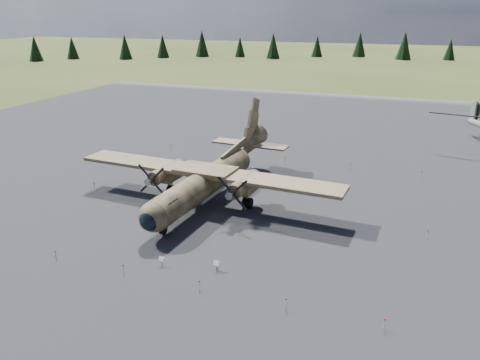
% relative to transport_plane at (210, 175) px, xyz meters
% --- Properties ---
extents(ground, '(500.00, 500.00, 0.00)m').
position_rel_transport_plane_xyz_m(ground, '(3.87, -1.88, -2.59)').
color(ground, brown).
rests_on(ground, ground).
extents(apron, '(120.00, 120.00, 0.04)m').
position_rel_transport_plane_xyz_m(apron, '(3.87, 8.12, -2.59)').
color(apron, '#535357').
rests_on(apron, ground).
extents(transport_plane, '(27.40, 24.85, 9.02)m').
position_rel_transport_plane_xyz_m(transport_plane, '(0.00, 0.00, 0.00)').
color(transport_plane, '#36371E').
rests_on(transport_plane, ground).
extents(info_placard_left, '(0.49, 0.26, 0.73)m').
position_rel_transport_plane_xyz_m(info_placard_left, '(1.80, -13.28, -2.11)').
color(info_placard_left, gray).
rests_on(info_placard_left, ground).
extents(info_placard_right, '(0.56, 0.34, 0.81)m').
position_rel_transport_plane_xyz_m(info_placard_right, '(5.92, -12.53, -2.05)').
color(info_placard_right, gray).
rests_on(info_placard_right, ground).
extents(barrier_fence, '(33.12, 29.62, 0.85)m').
position_rel_transport_plane_xyz_m(barrier_fence, '(3.41, -1.96, -2.08)').
color(barrier_fence, white).
rests_on(barrier_fence, ground).
extents(treeline, '(327.19, 332.66, 10.76)m').
position_rel_transport_plane_xyz_m(treeline, '(5.26, 5.03, 2.07)').
color(treeline, black).
rests_on(treeline, ground).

